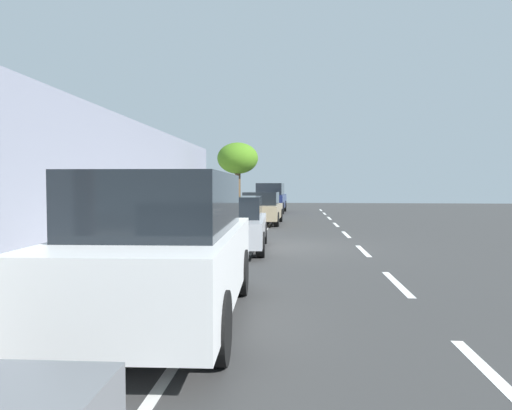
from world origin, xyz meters
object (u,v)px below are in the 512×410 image
object	(u,v)px
parked_suv_dark_blue_nearest	(271,197)
cyclist_with_backpack	(233,207)
street_tree_near_cyclist	(238,159)
parked_sedan_tan_second	(261,208)
pedestrian_on_phone	(66,222)
bicycle_at_curb	(238,223)
parked_suv_white_far	(167,245)
parked_sedan_silver_mid	(234,223)

from	to	relation	value
parked_suv_dark_blue_nearest	cyclist_with_backpack	xyz separation A→B (m)	(0.76, 12.76, -0.03)
street_tree_near_cyclist	parked_sedan_tan_second	bearing A→B (deg)	105.17
street_tree_near_cyclist	pedestrian_on_phone	xyz separation A→B (m)	(1.21, 19.89, -2.55)
bicycle_at_curb	cyclist_with_backpack	world-z (taller)	cyclist_with_backpack
parked_suv_white_far	bicycle_at_curb	xyz separation A→B (m)	(0.50, -11.21, -0.64)
cyclist_with_backpack	parked_suv_dark_blue_nearest	bearing A→B (deg)	-93.42
parked_sedan_silver_mid	street_tree_near_cyclist	xyz separation A→B (m)	(2.04, -16.66, 2.82)
parked_suv_white_far	pedestrian_on_phone	distance (m)	4.82
parked_sedan_tan_second	bicycle_at_curb	distance (m)	4.21
cyclist_with_backpack	street_tree_near_cyclist	xyz separation A→B (m)	(1.35, -11.76, 2.58)
parked_suv_dark_blue_nearest	parked_sedan_tan_second	bearing A→B (deg)	90.43
parked_suv_white_far	parked_suv_dark_blue_nearest	bearing A→B (deg)	-90.08
cyclist_with_backpack	street_tree_near_cyclist	distance (m)	12.12
parked_suv_white_far	cyclist_with_backpack	bearing A→B (deg)	-86.43
bicycle_at_curb	pedestrian_on_phone	xyz separation A→B (m)	(2.79, 7.69, 0.64)
parked_sedan_silver_mid	bicycle_at_curb	xyz separation A→B (m)	(0.47, -4.46, -0.36)
parked_sedan_silver_mid	parked_suv_white_far	distance (m)	6.76
pedestrian_on_phone	parked_sedan_tan_second	bearing A→B (deg)	-106.00
parked_suv_dark_blue_nearest	street_tree_near_cyclist	size ratio (longest dim) A/B	1.06
parked_suv_dark_blue_nearest	parked_sedan_tan_second	xyz separation A→B (m)	(-0.07, 9.05, -0.27)
parked_suv_dark_blue_nearest	parked_suv_white_far	size ratio (longest dim) A/B	1.00
parked_suv_dark_blue_nearest	pedestrian_on_phone	distance (m)	21.16
parked_suv_dark_blue_nearest	street_tree_near_cyclist	distance (m)	3.46
cyclist_with_backpack	street_tree_near_cyclist	world-z (taller)	street_tree_near_cyclist
street_tree_near_cyclist	pedestrian_on_phone	world-z (taller)	street_tree_near_cyclist
parked_suv_white_far	pedestrian_on_phone	xyz separation A→B (m)	(3.29, -3.52, 0.00)
parked_suv_white_far	parked_sedan_silver_mid	bearing A→B (deg)	-89.68
cyclist_with_backpack	street_tree_near_cyclist	bearing A→B (deg)	-83.45
street_tree_near_cyclist	parked_suv_white_far	bearing A→B (deg)	95.07
cyclist_with_backpack	parked_suv_white_far	bearing A→B (deg)	93.57
cyclist_with_backpack	parked_sedan_tan_second	bearing A→B (deg)	-102.62
bicycle_at_curb	pedestrian_on_phone	world-z (taller)	pedestrian_on_phone
parked_suv_white_far	street_tree_near_cyclist	world-z (taller)	street_tree_near_cyclist
parked_suv_dark_blue_nearest	cyclist_with_backpack	size ratio (longest dim) A/B	2.90
parked_suv_dark_blue_nearest	street_tree_near_cyclist	xyz separation A→B (m)	(2.11, 1.00, 2.55)
bicycle_at_curb	street_tree_near_cyclist	size ratio (longest dim) A/B	0.30
parked_sedan_tan_second	pedestrian_on_phone	distance (m)	12.32
parked_suv_white_far	pedestrian_on_phone	bearing A→B (deg)	-46.88
parked_sedan_silver_mid	bicycle_at_curb	bearing A→B (deg)	-84.04
street_tree_near_cyclist	pedestrian_on_phone	distance (m)	20.09
parked_sedan_silver_mid	bicycle_at_curb	size ratio (longest dim) A/B	3.35
bicycle_at_curb	street_tree_near_cyclist	world-z (taller)	street_tree_near_cyclist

